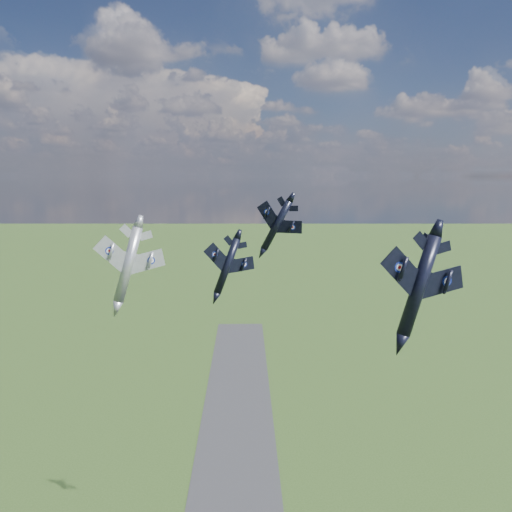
{
  "coord_description": "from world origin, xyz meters",
  "views": [
    {
      "loc": [
        3.39,
        -59.07,
        93.7
      ],
      "look_at": [
        5.03,
        16.42,
        81.63
      ],
      "focal_mm": 35.0,
      "sensor_mm": 36.0,
      "label": 1
    }
  ],
  "objects_px": {
    "jet_lead_navy": "(227,266)",
    "jet_right_navy": "(419,286)",
    "jet_high_navy": "(277,225)",
    "jet_left_silver": "(128,264)"
  },
  "relations": [
    {
      "from": "jet_high_navy",
      "to": "jet_right_navy",
      "type": "bearing_deg",
      "value": -53.78
    },
    {
      "from": "jet_lead_navy",
      "to": "jet_left_silver",
      "type": "bearing_deg",
      "value": -163.04
    },
    {
      "from": "jet_right_navy",
      "to": "jet_left_silver",
      "type": "distance_m",
      "value": 39.28
    },
    {
      "from": "jet_lead_navy",
      "to": "jet_right_navy",
      "type": "xyz_separation_m",
      "value": [
        22.72,
        -23.07,
        1.74
      ]
    },
    {
      "from": "jet_lead_navy",
      "to": "jet_high_navy",
      "type": "relative_size",
      "value": 0.85
    },
    {
      "from": "jet_right_navy",
      "to": "jet_high_navy",
      "type": "relative_size",
      "value": 1.08
    },
    {
      "from": "jet_right_navy",
      "to": "jet_high_navy",
      "type": "bearing_deg",
      "value": 93.63
    },
    {
      "from": "jet_lead_navy",
      "to": "jet_left_silver",
      "type": "distance_m",
      "value": 16.17
    },
    {
      "from": "jet_lead_navy",
      "to": "jet_right_navy",
      "type": "relative_size",
      "value": 0.78
    },
    {
      "from": "jet_high_navy",
      "to": "jet_left_silver",
      "type": "distance_m",
      "value": 36.93
    }
  ]
}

